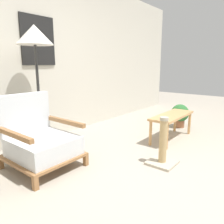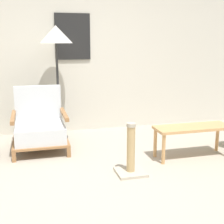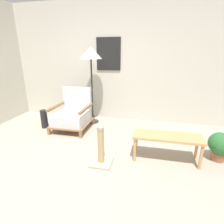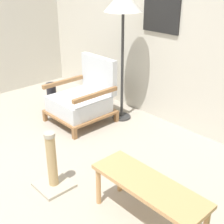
{
  "view_description": "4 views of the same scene",
  "coord_description": "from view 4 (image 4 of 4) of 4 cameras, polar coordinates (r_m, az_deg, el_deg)",
  "views": [
    {
      "loc": [
        -2.08,
        -0.69,
        1.2
      ],
      "look_at": [
        0.24,
        1.17,
        0.55
      ],
      "focal_mm": 35.0,
      "sensor_mm": 36.0,
      "label": 1
    },
    {
      "loc": [
        -0.8,
        -2.76,
        1.47
      ],
      "look_at": [
        0.24,
        1.17,
        0.55
      ],
      "focal_mm": 50.0,
      "sensor_mm": 36.0,
      "label": 2
    },
    {
      "loc": [
        0.91,
        -1.76,
        1.55
      ],
      "look_at": [
        0.24,
        1.17,
        0.55
      ],
      "focal_mm": 28.0,
      "sensor_mm": 36.0,
      "label": 3
    },
    {
      "loc": [
        2.45,
        -0.86,
        1.94
      ],
      "look_at": [
        0.24,
        1.17,
        0.55
      ],
      "focal_mm": 50.0,
      "sensor_mm": 36.0,
      "label": 4
    }
  ],
  "objects": [
    {
      "name": "coffee_table",
      "position": [
        2.55,
        6.65,
        -13.8
      ],
      "size": [
        1.0,
        0.34,
        0.41
      ],
      "color": "tan",
      "rests_on": "ground_plane"
    },
    {
      "name": "scratching_post",
      "position": [
        3.07,
        -10.81,
        -10.23
      ],
      "size": [
        0.32,
        0.32,
        0.59
      ],
      "color": "#B2A893",
      "rests_on": "ground_plane"
    },
    {
      "name": "ground_plane",
      "position": [
        3.24,
        -19.02,
        -13.52
      ],
      "size": [
        14.0,
        14.0,
        0.0
      ],
      "primitive_type": "plane",
      "color": "#A89E8E"
    },
    {
      "name": "floor_lamp",
      "position": [
        4.02,
        2.05,
        18.71
      ],
      "size": [
        0.48,
        0.48,
        1.7
      ],
      "color": "#2D2D2D",
      "rests_on": "ground_plane"
    },
    {
      "name": "armchair",
      "position": [
        4.26,
        -5.37,
        2.4
      ],
      "size": [
        0.73,
        0.77,
        0.86
      ],
      "color": "olive",
      "rests_on": "ground_plane"
    },
    {
      "name": "vase",
      "position": [
        4.74,
        -10.95,
        2.89
      ],
      "size": [
        0.14,
        0.14,
        0.4
      ],
      "primitive_type": "cylinder",
      "color": "black",
      "rests_on": "ground_plane"
    },
    {
      "name": "wall_back",
      "position": [
        4.09,
        10.42,
        16.24
      ],
      "size": [
        8.0,
        0.09,
        2.7
      ],
      "color": "beige",
      "rests_on": "ground_plane"
    }
  ]
}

